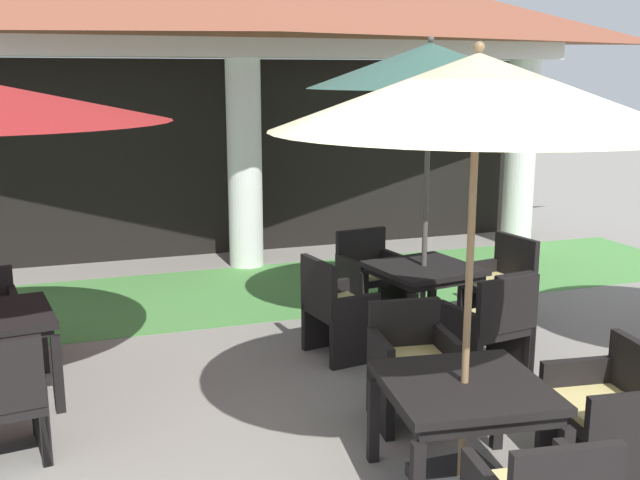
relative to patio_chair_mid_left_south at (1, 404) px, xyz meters
The scene contains 13 objects.
background_pavilion 6.14m from the patio_chair_mid_left_south, 59.57° to the left, with size 9.62×2.41×4.19m.
lawn_strip 4.37m from the patio_chair_mid_left_south, 50.55° to the left, with size 11.42×2.34×0.01m, color #519347.
patio_chair_mid_left_south is the anchor object (origin of this frame).
patio_table_mid_right 3.01m from the patio_chair_mid_left_south, 25.86° to the right, with size 1.07×1.07×0.71m.
patio_umbrella_mid_right 3.61m from the patio_chair_mid_left_south, 25.86° to the right, with size 2.35×2.35×2.70m.
patio_chair_mid_right_north 2.85m from the patio_chair_mid_left_south, ahead, with size 0.63×0.60×0.88m.
patio_chair_mid_right_east 3.94m from the patio_chair_mid_left_south, 21.34° to the right, with size 0.63×0.69×0.86m.
patio_table_far_back 3.90m from the patio_chair_mid_left_south, 18.18° to the left, with size 1.03×1.03×0.74m.
patio_umbrella_far_back 4.45m from the patio_chair_mid_left_south, 18.18° to the left, with size 2.25×2.25×2.86m.
patio_chair_far_back_east 4.84m from the patio_chair_mid_left_south, 16.37° to the left, with size 0.61×0.69×0.91m.
patio_chair_far_back_south 3.86m from the patio_chair_mid_left_south, ahead, with size 0.71×0.65×0.90m.
patio_chair_far_back_north 4.15m from the patio_chair_mid_left_south, 31.37° to the left, with size 0.69×0.63×0.88m.
patio_chair_far_back_west 2.95m from the patio_chair_mid_left_south, 21.14° to the left, with size 0.58×0.68×0.93m.
Camera 1 is at (-2.28, -2.57, 2.53)m, focal length 42.37 mm.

